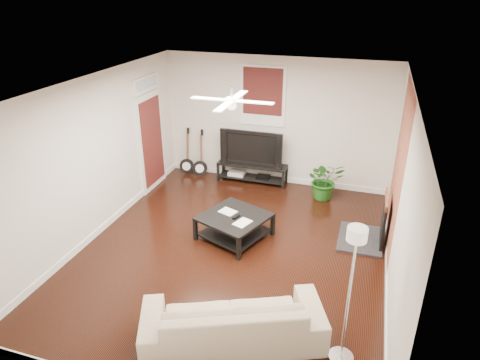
# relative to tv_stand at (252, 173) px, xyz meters

# --- Properties ---
(room) EXTENTS (5.01, 6.01, 2.81)m
(room) POSITION_rel_tv_stand_xyz_m (0.46, -2.78, 1.18)
(room) COLOR black
(room) RESTS_ON ground
(brick_accent) EXTENTS (0.02, 2.20, 2.80)m
(brick_accent) POSITION_rel_tv_stand_xyz_m (2.95, -1.78, 1.18)
(brick_accent) COLOR brown
(brick_accent) RESTS_ON floor
(fireplace) EXTENTS (0.80, 1.10, 0.92)m
(fireplace) POSITION_rel_tv_stand_xyz_m (2.66, -1.78, 0.24)
(fireplace) COLOR black
(fireplace) RESTS_ON floor
(window_back) EXTENTS (1.00, 0.06, 1.30)m
(window_back) POSITION_rel_tv_stand_xyz_m (0.16, 0.19, 1.73)
(window_back) COLOR #340E0E
(window_back) RESTS_ON wall_back
(door_left) EXTENTS (0.08, 1.00, 2.50)m
(door_left) POSITION_rel_tv_stand_xyz_m (-2.00, -0.88, 1.03)
(door_left) COLOR white
(door_left) RESTS_ON wall_left
(tv_stand) EXTENTS (1.57, 0.42, 0.44)m
(tv_stand) POSITION_rel_tv_stand_xyz_m (0.00, 0.00, 0.00)
(tv_stand) COLOR black
(tv_stand) RESTS_ON floor
(tv) EXTENTS (1.41, 0.18, 0.81)m
(tv) POSITION_rel_tv_stand_xyz_m (-0.00, 0.02, 0.62)
(tv) COLOR black
(tv) RESTS_ON tv_stand
(coffee_table) EXTENTS (1.34, 1.34, 0.44)m
(coffee_table) POSITION_rel_tv_stand_xyz_m (0.35, -2.36, -0.00)
(coffee_table) COLOR black
(coffee_table) RESTS_ON floor
(sofa) EXTENTS (2.43, 1.71, 0.66)m
(sofa) POSITION_rel_tv_stand_xyz_m (1.09, -4.67, 0.11)
(sofa) COLOR tan
(sofa) RESTS_ON floor
(floor_lamp) EXTENTS (0.40, 0.40, 1.85)m
(floor_lamp) POSITION_rel_tv_stand_xyz_m (2.44, -4.57, 0.71)
(floor_lamp) COLOR silver
(floor_lamp) RESTS_ON floor
(potted_plant) EXTENTS (0.94, 0.89, 0.84)m
(potted_plant) POSITION_rel_tv_stand_xyz_m (1.67, -0.34, 0.20)
(potted_plant) COLOR #1E5919
(potted_plant) RESTS_ON floor
(guitar_left) EXTENTS (0.38, 0.29, 1.11)m
(guitar_left) POSITION_rel_tv_stand_xyz_m (-1.60, -0.03, 0.33)
(guitar_left) COLOR black
(guitar_left) RESTS_ON floor
(guitar_right) EXTENTS (0.39, 0.32, 1.11)m
(guitar_right) POSITION_rel_tv_stand_xyz_m (-1.25, -0.06, 0.33)
(guitar_right) COLOR black
(guitar_right) RESTS_ON floor
(ceiling_fan) EXTENTS (1.24, 1.24, 0.32)m
(ceiling_fan) POSITION_rel_tv_stand_xyz_m (0.46, -2.78, 2.38)
(ceiling_fan) COLOR white
(ceiling_fan) RESTS_ON ceiling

